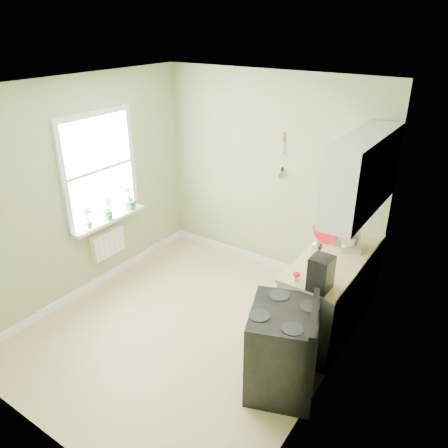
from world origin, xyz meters
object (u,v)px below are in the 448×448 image
Objects in this scene: kettle at (316,247)px; coffee_maker at (320,274)px; stove at (283,349)px; stand_mixer at (352,234)px.

coffee_maker reaches higher than kettle.
coffee_maker is at bearing 75.76° from stove.
stove is 1.21m from kettle.
stand_mixer is at bearing 54.47° from kettle.
kettle is at bearing 116.35° from coffee_maker.
coffee_maker is (0.03, -0.98, -0.01)m from stand_mixer.
kettle is (-0.18, 1.07, 0.55)m from stove.
stove is at bearing -80.37° from kettle.
coffee_maker is at bearing -63.65° from kettle.
stand_mixer is 2.42× the size of kettle.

